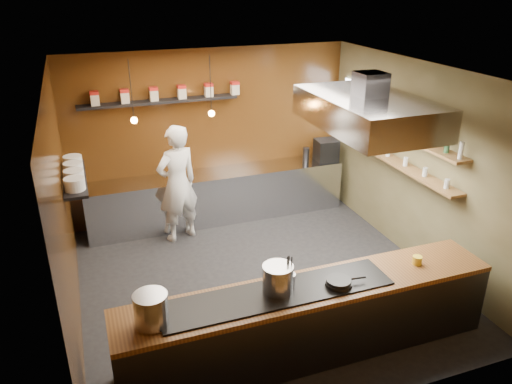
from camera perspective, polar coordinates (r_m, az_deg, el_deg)
name	(u,v)px	position (r m, az deg, el deg)	size (l,w,h in m)	color
floor	(261,281)	(7.40, 0.53, -10.10)	(5.00, 5.00, 0.00)	black
back_wall	(212,135)	(8.93, -5.09, 6.53)	(5.00, 5.00, 0.00)	#371A0A
left_wall	(63,214)	(6.33, -21.15, -2.38)	(5.00, 5.00, 0.00)	#371A0A
right_wall	(417,164)	(7.86, 17.94, 3.06)	(5.00, 5.00, 0.00)	brown
ceiling	(262,73)	(6.26, 0.63, 13.43)	(5.00, 5.00, 0.00)	silver
window_pane	(358,111)	(9.05, 11.55, 9.01)	(1.00, 1.00, 0.00)	white
prep_counter	(219,196)	(9.00, -4.30, -0.45)	(4.60, 0.65, 0.90)	silver
pass_counter	(309,320)	(5.93, 6.10, -14.35)	(4.40, 0.72, 0.94)	#38383D
tin_shelf	(159,102)	(8.44, -11.00, 10.12)	(2.60, 0.26, 0.04)	black
plate_shelf	(75,179)	(7.23, -20.01, 1.42)	(0.30, 1.40, 0.04)	black
bottle_shelf_upper	(399,133)	(7.86, 16.08, 6.53)	(0.26, 2.80, 0.04)	brown
bottle_shelf_lower	(396,162)	(8.01, 15.71, 3.32)	(0.26, 2.80, 0.04)	brown
extractor_hood	(368,111)	(6.58, 12.67, 8.97)	(1.20, 2.00, 0.72)	#38383D
pendant_left	(134,117)	(7.75, -13.80, 8.32)	(0.10, 0.10, 0.95)	black
pendant_right	(211,110)	(7.96, -5.12, 9.30)	(0.10, 0.10, 0.95)	black
storage_tins	(168,93)	(8.43, -10.05, 11.10)	(2.43, 0.13, 0.22)	beige
plate_stacks	(74,172)	(7.20, -20.12, 2.16)	(0.26, 1.16, 0.16)	silver
bottles	(401,124)	(7.83, 16.19, 7.51)	(0.06, 2.66, 0.24)	silver
wine_glasses	(397,157)	(7.98, 15.77, 3.89)	(0.07, 2.37, 0.13)	silver
stockpot_large	(151,309)	(5.10, -11.89, -12.96)	(0.34, 0.34, 0.33)	#B3B5BA
stockpot_small	(278,279)	(5.45, 2.50, -9.87)	(0.34, 0.34, 0.32)	silver
utensil_crock	(289,281)	(5.54, 3.79, -10.13)	(0.14, 0.14, 0.18)	silver
frying_pan	(339,282)	(5.68, 9.46, -10.14)	(0.47, 0.30, 0.07)	black
butter_jar	(417,260)	(6.31, 17.94, -7.43)	(0.11, 0.11, 0.10)	yellow
espresso_machine	(326,150)	(9.46, 8.02, 4.79)	(0.39, 0.37, 0.39)	black
chef	(177,184)	(8.19, -8.97, 0.92)	(0.72, 0.47, 1.97)	white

